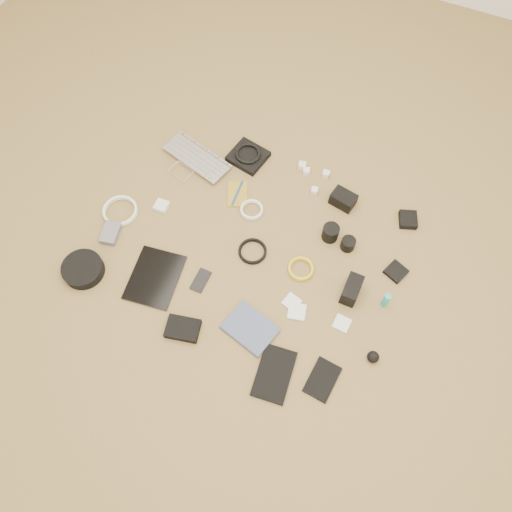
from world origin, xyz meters
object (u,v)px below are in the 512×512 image
at_px(dslr_camera, 343,199).
at_px(phone, 201,280).
at_px(headphone_case, 83,269).
at_px(tablet, 155,277).
at_px(paperback, 238,342).
at_px(laptop, 190,164).

bearing_deg(dslr_camera, phone, -113.49).
xyz_separation_m(dslr_camera, phone, (-0.42, -0.62, -0.03)).
bearing_deg(headphone_case, tablet, 18.62).
relative_size(dslr_camera, phone, 1.04).
height_order(tablet, paperback, paperback).
bearing_deg(phone, laptop, 121.65).
distance_m(laptop, tablet, 0.60).
height_order(dslr_camera, paperback, dslr_camera).
distance_m(tablet, paperback, 0.46).
relative_size(phone, headphone_case, 0.60).
xyz_separation_m(laptop, dslr_camera, (0.74, 0.10, 0.02)).
bearing_deg(phone, headphone_case, -160.88).
distance_m(dslr_camera, paperback, 0.82).
xyz_separation_m(tablet, paperback, (0.45, -0.12, 0.00)).
bearing_deg(dslr_camera, paperback, -90.43).
relative_size(tablet, paperback, 1.29).
bearing_deg(headphone_case, paperback, -1.24).
xyz_separation_m(dslr_camera, headphone_case, (-0.90, -0.79, -0.01)).
relative_size(laptop, tablet, 1.30).
xyz_separation_m(dslr_camera, tablet, (-0.61, -0.69, -0.03)).
distance_m(laptop, headphone_case, 0.71).
height_order(dslr_camera, headphone_case, dslr_camera).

